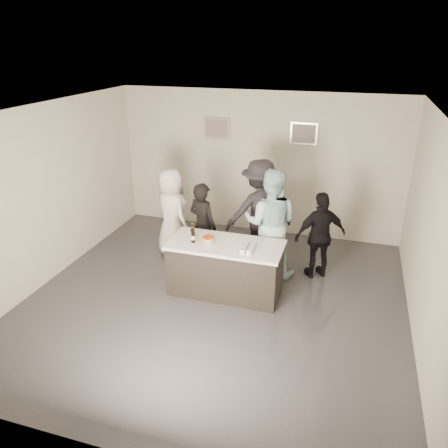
# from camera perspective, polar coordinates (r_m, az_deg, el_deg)

# --- Properties ---
(floor) EXTENTS (6.00, 6.00, 0.00)m
(floor) POSITION_cam_1_polar(r_m,az_deg,el_deg) (7.24, -1.17, -9.90)
(floor) COLOR #3D3D42
(floor) RESTS_ON ground
(ceiling) EXTENTS (6.00, 6.00, 0.00)m
(ceiling) POSITION_cam_1_polar(r_m,az_deg,el_deg) (6.14, -1.41, 14.25)
(ceiling) COLOR white
(wall_back) EXTENTS (6.00, 0.04, 3.00)m
(wall_back) POSITION_cam_1_polar(r_m,az_deg,el_deg) (9.29, 4.54, 7.83)
(wall_back) COLOR beige
(wall_back) RESTS_ON ground
(wall_front) EXTENTS (6.00, 0.04, 3.00)m
(wall_front) POSITION_cam_1_polar(r_m,az_deg,el_deg) (4.16, -14.66, -13.94)
(wall_front) COLOR beige
(wall_front) RESTS_ON ground
(wall_left) EXTENTS (0.04, 6.00, 3.00)m
(wall_left) POSITION_cam_1_polar(r_m,az_deg,el_deg) (7.95, -22.33, 3.45)
(wall_left) COLOR beige
(wall_left) RESTS_ON ground
(wall_right) EXTENTS (0.04, 6.00, 3.00)m
(wall_right) POSITION_cam_1_polar(r_m,az_deg,el_deg) (6.35, 25.40, -1.92)
(wall_right) COLOR beige
(wall_right) RESTS_ON ground
(picture_left) EXTENTS (0.54, 0.04, 0.44)m
(picture_left) POSITION_cam_1_polar(r_m,az_deg,el_deg) (9.33, -0.88, 12.39)
(picture_left) COLOR #B2B2B7
(picture_left) RESTS_ON wall_back
(picture_right) EXTENTS (0.54, 0.04, 0.44)m
(picture_right) POSITION_cam_1_polar(r_m,az_deg,el_deg) (8.96, 10.38, 11.56)
(picture_right) COLOR #B2B2B7
(picture_right) RESTS_ON wall_back
(bar_counter) EXTENTS (1.86, 0.86, 0.90)m
(bar_counter) POSITION_cam_1_polar(r_m,az_deg,el_deg) (7.23, 0.20, -5.78)
(bar_counter) COLOR white
(bar_counter) RESTS_ON ground
(cake) EXTENTS (0.20, 0.20, 0.08)m
(cake) POSITION_cam_1_polar(r_m,az_deg,el_deg) (7.06, -2.06, -2.12)
(cake) COLOR orange
(cake) RESTS_ON bar_counter
(beer_bottle_a) EXTENTS (0.07, 0.07, 0.26)m
(beer_bottle_a) POSITION_cam_1_polar(r_m,az_deg,el_deg) (7.17, -4.13, -0.94)
(beer_bottle_a) COLOR black
(beer_bottle_a) RESTS_ON bar_counter
(beer_bottle_b) EXTENTS (0.07, 0.07, 0.26)m
(beer_bottle_b) POSITION_cam_1_polar(r_m,az_deg,el_deg) (7.03, -4.08, -1.43)
(beer_bottle_b) COLOR black
(beer_bottle_b) RESTS_ON bar_counter
(tumbler_cluster) EXTENTS (0.19, 0.40, 0.08)m
(tumbler_cluster) POSITION_cam_1_polar(r_m,az_deg,el_deg) (6.82, 3.20, -3.08)
(tumbler_cluster) COLOR #ECAB16
(tumbler_cluster) RESTS_ON bar_counter
(candles) EXTENTS (0.24, 0.08, 0.01)m
(candles) POSITION_cam_1_polar(r_m,az_deg,el_deg) (6.81, -2.92, -3.44)
(candles) COLOR pink
(candles) RESTS_ON bar_counter
(person_main_black) EXTENTS (0.69, 0.57, 1.61)m
(person_main_black) POSITION_cam_1_polar(r_m,az_deg,el_deg) (7.94, -2.80, -0.18)
(person_main_black) COLOR black
(person_main_black) RESTS_ON ground
(person_main_blue) EXTENTS (0.97, 0.76, 1.96)m
(person_main_blue) POSITION_cam_1_polar(r_m,az_deg,el_deg) (7.63, 6.08, 0.11)
(person_main_blue) COLOR #B5E2ED
(person_main_blue) RESTS_ON ground
(person_guest_left) EXTENTS (1.00, 0.93, 1.72)m
(person_guest_left) POSITION_cam_1_polar(r_m,az_deg,el_deg) (8.41, -6.86, 1.46)
(person_guest_left) COLOR white
(person_guest_left) RESTS_ON ground
(person_guest_right) EXTENTS (0.99, 0.79, 1.58)m
(person_guest_right) POSITION_cam_1_polar(r_m,az_deg,el_deg) (7.75, 12.47, -1.49)
(person_guest_right) COLOR black
(person_guest_right) RESTS_ON ground
(person_guest_back) EXTENTS (1.46, 1.24, 1.96)m
(person_guest_back) POSITION_cam_1_polar(r_m,az_deg,el_deg) (8.15, 4.69, 1.73)
(person_guest_back) COLOR #222127
(person_guest_back) RESTS_ON ground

